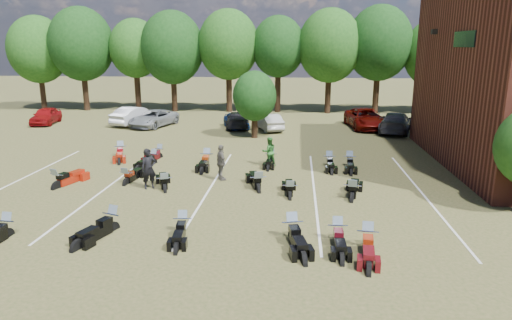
# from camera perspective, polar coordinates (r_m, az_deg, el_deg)

# --- Properties ---
(ground) EXTENTS (160.00, 160.00, 0.00)m
(ground) POSITION_cam_1_polar(r_m,az_deg,el_deg) (18.99, 1.53, -6.53)
(ground) COLOR brown
(ground) RESTS_ON ground
(car_0) EXTENTS (2.43, 4.48, 1.45)m
(car_0) POSITION_cam_1_polar(r_m,az_deg,el_deg) (43.95, -24.79, 5.05)
(car_0) COLOR maroon
(car_0) RESTS_ON ground
(car_1) EXTENTS (3.24, 5.07, 1.58)m
(car_1) POSITION_cam_1_polar(r_m,az_deg,el_deg) (40.91, -14.86, 5.39)
(car_1) COLOR silver
(car_1) RESTS_ON ground
(car_2) EXTENTS (3.69, 5.45, 1.39)m
(car_2) POSITION_cam_1_polar(r_m,az_deg,el_deg) (39.59, -12.67, 5.10)
(car_2) COLOR gray
(car_2) RESTS_ON ground
(car_3) EXTENTS (2.38, 4.82, 1.35)m
(car_3) POSITION_cam_1_polar(r_m,az_deg,el_deg) (38.15, -2.29, 5.07)
(car_3) COLOR black
(car_3) RESTS_ON ground
(car_4) EXTENTS (2.84, 4.06, 1.28)m
(car_4) POSITION_cam_1_polar(r_m,az_deg,el_deg) (37.93, -2.49, 4.96)
(car_4) COLOR navy
(car_4) RESTS_ON ground
(car_5) EXTENTS (2.76, 4.32, 1.34)m
(car_5) POSITION_cam_1_polar(r_m,az_deg,el_deg) (37.03, 1.59, 4.79)
(car_5) COLOR #A1A09C
(car_5) RESTS_ON ground
(car_6) EXTENTS (3.31, 6.03, 1.60)m
(car_6) POSITION_cam_1_polar(r_m,az_deg,el_deg) (38.93, 13.58, 5.06)
(car_6) COLOR #5F0A05
(car_6) RESTS_ON ground
(car_7) EXTENTS (3.70, 5.89, 1.59)m
(car_7) POSITION_cam_1_polar(r_m,az_deg,el_deg) (37.62, 17.07, 4.51)
(car_7) COLOR #333337
(car_7) RESTS_ON ground
(person_black) EXTENTS (0.85, 0.77, 1.96)m
(person_black) POSITION_cam_1_polar(r_m,az_deg,el_deg) (22.36, -13.27, -1.07)
(person_black) COLOR black
(person_black) RESTS_ON ground
(person_green) EXTENTS (0.99, 0.88, 1.69)m
(person_green) POSITION_cam_1_polar(r_m,az_deg,el_deg) (25.85, 1.65, 1.05)
(person_green) COLOR #286325
(person_green) RESTS_ON ground
(person_grey) EXTENTS (0.91, 1.17, 1.85)m
(person_grey) POSITION_cam_1_polar(r_m,az_deg,el_deg) (23.19, -4.37, -0.32)
(person_grey) COLOR #524E46
(person_grey) RESTS_ON ground
(motorcycle_0) EXTENTS (0.80, 2.29, 1.26)m
(motorcycle_0) POSITION_cam_1_polar(r_m,az_deg,el_deg) (18.91, -28.63, -8.45)
(motorcycle_0) COLOR black
(motorcycle_0) RESTS_ON ground
(motorcycle_2) EXTENTS (1.48, 2.53, 1.34)m
(motorcycle_2) POSITION_cam_1_polar(r_m,az_deg,el_deg) (17.99, -17.51, -8.43)
(motorcycle_2) COLOR black
(motorcycle_2) RESTS_ON ground
(motorcycle_3) EXTENTS (0.91, 2.21, 1.20)m
(motorcycle_3) POSITION_cam_1_polar(r_m,az_deg,el_deg) (17.16, -9.13, -9.04)
(motorcycle_3) COLOR black
(motorcycle_3) RESTS_ON ground
(motorcycle_4) EXTENTS (1.29, 2.57, 1.37)m
(motorcycle_4) POSITION_cam_1_polar(r_m,az_deg,el_deg) (16.51, 4.53, -9.87)
(motorcycle_4) COLOR black
(motorcycle_4) RESTS_ON ground
(motorcycle_5) EXTENTS (0.73, 2.24, 1.25)m
(motorcycle_5) POSITION_cam_1_polar(r_m,az_deg,el_deg) (16.55, 10.09, -9.99)
(motorcycle_5) COLOR black
(motorcycle_5) RESTS_ON ground
(motorcycle_6) EXTENTS (1.01, 2.42, 1.31)m
(motorcycle_6) POSITION_cam_1_polar(r_m,az_deg,el_deg) (16.20, 13.68, -10.75)
(motorcycle_6) COLOR #510B0F
(motorcycle_6) RESTS_ON ground
(motorcycle_7) EXTENTS (1.50, 2.63, 1.40)m
(motorcycle_7) POSITION_cam_1_polar(r_m,az_deg,el_deg) (24.04, -23.55, -3.26)
(motorcycle_7) COLOR maroon
(motorcycle_7) RESTS_ON ground
(motorcycle_8) EXTENTS (0.97, 2.27, 1.23)m
(motorcycle_8) POSITION_cam_1_polar(r_m,az_deg,el_deg) (23.54, -15.88, -2.95)
(motorcycle_8) COLOR black
(motorcycle_8) RESTS_ON ground
(motorcycle_9) EXTENTS (1.49, 2.45, 1.30)m
(motorcycle_9) POSITION_cam_1_polar(r_m,az_deg,el_deg) (22.05, -11.31, -3.83)
(motorcycle_9) COLOR black
(motorcycle_9) RESTS_ON ground
(motorcycle_10) EXTENTS (1.39, 2.63, 1.40)m
(motorcycle_10) POSITION_cam_1_polar(r_m,az_deg,el_deg) (21.60, 0.28, -3.93)
(motorcycle_10) COLOR black
(motorcycle_10) RESTS_ON ground
(motorcycle_12) EXTENTS (0.83, 2.23, 1.22)m
(motorcycle_12) POSITION_cam_1_polar(r_m,az_deg,el_deg) (20.68, 4.26, -4.81)
(motorcycle_12) COLOR black
(motorcycle_12) RESTS_ON ground
(motorcycle_13) EXTENTS (1.25, 2.61, 1.40)m
(motorcycle_13) POSITION_cam_1_polar(r_m,az_deg,el_deg) (20.81, 11.89, -4.96)
(motorcycle_13) COLOR black
(motorcycle_13) RESTS_ON ground
(motorcycle_14) EXTENTS (1.17, 2.24, 1.19)m
(motorcycle_14) POSITION_cam_1_polar(r_m,az_deg,el_deg) (28.50, -11.98, 0.24)
(motorcycle_14) COLOR #42090D
(motorcycle_14) RESTS_ON ground
(motorcycle_15) EXTENTS (1.50, 2.57, 1.37)m
(motorcycle_15) POSITION_cam_1_polar(r_m,az_deg,el_deg) (29.38, -16.52, 0.38)
(motorcycle_15) COLOR maroon
(motorcycle_15) RESTS_ON ground
(motorcycle_16) EXTENTS (1.20, 2.26, 1.20)m
(motorcycle_16) POSITION_cam_1_polar(r_m,az_deg,el_deg) (27.17, -12.69, -0.48)
(motorcycle_16) COLOR black
(motorcycle_16) RESTS_ON ground
(motorcycle_17) EXTENTS (0.86, 2.47, 1.36)m
(motorcycle_17) POSITION_cam_1_polar(r_m,az_deg,el_deg) (26.39, -6.15, -0.64)
(motorcycle_17) COLOR black
(motorcycle_17) RESTS_ON ground
(motorcycle_18) EXTENTS (0.74, 2.22, 1.23)m
(motorcycle_18) POSITION_cam_1_polar(r_m,az_deg,el_deg) (26.28, 9.11, -0.80)
(motorcycle_18) COLOR black
(motorcycle_18) RESTS_ON ground
(motorcycle_19) EXTENTS (0.78, 2.15, 1.18)m
(motorcycle_19) POSITION_cam_1_polar(r_m,az_deg,el_deg) (26.63, 1.90, -0.43)
(motorcycle_19) COLOR black
(motorcycle_19) RESTS_ON ground
(motorcycle_20) EXTENTS (0.84, 2.30, 1.26)m
(motorcycle_20) POSITION_cam_1_polar(r_m,az_deg,el_deg) (26.37, 11.56, -0.86)
(motorcycle_20) COLOR black
(motorcycle_20) RESTS_ON ground
(tree_line) EXTENTS (56.00, 6.00, 9.79)m
(tree_line) POSITION_cam_1_polar(r_m,az_deg,el_deg) (46.78, 2.64, 13.68)
(tree_line) COLOR black
(tree_line) RESTS_ON ground
(young_tree_midfield) EXTENTS (3.20, 3.20, 4.70)m
(young_tree_midfield) POSITION_cam_1_polar(r_m,az_deg,el_deg) (33.57, -0.19, 8.00)
(young_tree_midfield) COLOR black
(young_tree_midfield) RESTS_ON ground
(parking_lines) EXTENTS (20.10, 14.00, 0.01)m
(parking_lines) POSITION_cam_1_polar(r_m,az_deg,el_deg) (22.17, -5.75, -3.50)
(parking_lines) COLOR silver
(parking_lines) RESTS_ON ground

